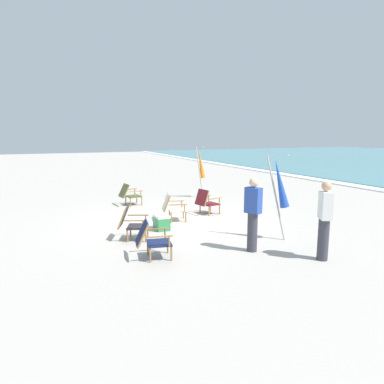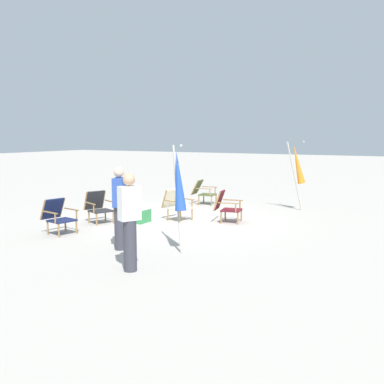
{
  "view_description": "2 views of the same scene",
  "coord_description": "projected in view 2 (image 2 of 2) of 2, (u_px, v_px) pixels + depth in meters",
  "views": [
    {
      "loc": [
        9.27,
        -3.46,
        2.55
      ],
      "look_at": [
        -0.27,
        0.82,
        0.77
      ],
      "focal_mm": 32.0,
      "sensor_mm": 36.0,
      "label": 1
    },
    {
      "loc": [
        10.1,
        6.11,
        2.25
      ],
      "look_at": [
        0.79,
        0.98,
        0.89
      ],
      "focal_mm": 42.0,
      "sensor_mm": 36.0,
      "label": 2
    }
  ],
  "objects": [
    {
      "name": "ground_plane",
      "position": [
        174.0,
        219.0,
        11.99
      ],
      "size": [
        80.0,
        80.0,
        0.0
      ],
      "primitive_type": "plane",
      "color": "#B2AAA0"
    },
    {
      "name": "beach_chair_front_right",
      "position": [
        176.0,
        204.0,
        11.9
      ],
      "size": [
        0.72,
        0.8,
        0.81
      ],
      "color": "beige",
      "rests_on": "ground"
    },
    {
      "name": "beach_chair_front_left",
      "position": [
        58.0,
        215.0,
        10.24
      ],
      "size": [
        0.7,
        0.82,
        0.8
      ],
      "color": "#19234C",
      "rests_on": "ground"
    },
    {
      "name": "beach_chair_back_right",
      "position": [
        226.0,
        206.0,
        11.58
      ],
      "size": [
        0.7,
        0.77,
        0.82
      ],
      "color": "maroon",
      "rests_on": "ground"
    },
    {
      "name": "beach_chair_far_center",
      "position": [
        98.0,
        206.0,
        11.53
      ],
      "size": [
        0.8,
        0.86,
        0.81
      ],
      "color": "#28282D",
      "rests_on": "ground"
    },
    {
      "name": "beach_chair_mid_center",
      "position": [
        203.0,
        191.0,
        14.57
      ],
      "size": [
        0.67,
        0.81,
        0.79
      ],
      "color": "#515B33",
      "rests_on": "ground"
    },
    {
      "name": "umbrella_furled_blue",
      "position": [
        179.0,
        182.0,
        8.57
      ],
      "size": [
        0.49,
        0.53,
        2.08
      ],
      "color": "#B7B2A8",
      "rests_on": "ground"
    },
    {
      "name": "umbrella_furled_orange",
      "position": [
        297.0,
        165.0,
        13.28
      ],
      "size": [
        0.43,
        0.58,
        2.08
      ],
      "color": "#B7B2A8",
      "rests_on": "ground"
    },
    {
      "name": "person_near_chairs",
      "position": [
        120.0,
        208.0,
        8.74
      ],
      "size": [
        0.39,
        0.32,
        1.63
      ],
      "color": "#383842",
      "rests_on": "ground"
    },
    {
      "name": "person_by_waterline",
      "position": [
        130.0,
        221.0,
        7.36
      ],
      "size": [
        0.39,
        0.34,
        1.63
      ],
      "color": "#383842",
      "rests_on": "ground"
    },
    {
      "name": "cooler_box",
      "position": [
        141.0,
        215.0,
        11.56
      ],
      "size": [
        0.49,
        0.35,
        0.4
      ],
      "color": "#338C4C",
      "rests_on": "ground"
    }
  ]
}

